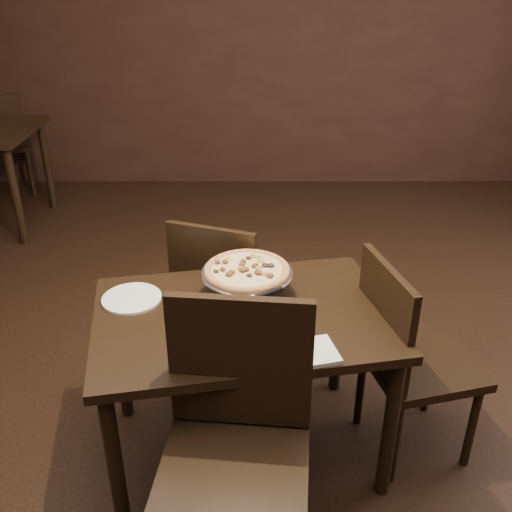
{
  "coord_description": "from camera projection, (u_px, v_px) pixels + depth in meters",
  "views": [
    {
      "loc": [
        0.1,
        -1.72,
        1.9
      ],
      "look_at": [
        0.1,
        0.16,
        0.92
      ],
      "focal_mm": 40.0,
      "sensor_mm": 36.0,
      "label": 1
    }
  ],
  "objects": [
    {
      "name": "dining_table",
      "position": [
        243.0,
        334.0,
        2.21
      ],
      "size": [
        1.24,
        0.94,
        0.7
      ],
      "rotation": [
        0.0,
        0.0,
        0.18
      ],
      "color": "black",
      "rests_on": "ground"
    },
    {
      "name": "napkin_stack",
      "position": [
        313.0,
        352.0,
        1.94
      ],
      "size": [
        0.19,
        0.19,
        0.02
      ],
      "primitive_type": "cube",
      "rotation": [
        0.0,
        0.0,
        0.24
      ],
      "color": "white",
      "rests_on": "dining_table"
    },
    {
      "name": "room",
      "position": [
        244.0,
        139.0,
        1.77
      ],
      "size": [
        6.04,
        7.04,
        2.84
      ],
      "color": "black",
      "rests_on": "ground"
    },
    {
      "name": "pizza_stand",
      "position": [
        247.0,
        271.0,
        2.22
      ],
      "size": [
        0.36,
        0.36,
        0.15
      ],
      "color": "#B4B4BB",
      "rests_on": "dining_table"
    },
    {
      "name": "plate_near",
      "position": [
        241.0,
        353.0,
        1.94
      ],
      "size": [
        0.24,
        0.24,
        0.01
      ],
      "primitive_type": "cylinder",
      "color": "white",
      "rests_on": "dining_table"
    },
    {
      "name": "serving_spatula",
      "position": [
        269.0,
        294.0,
        2.07
      ],
      "size": [
        0.16,
        0.16,
        0.02
      ],
      "rotation": [
        0.0,
        0.0,
        -0.95
      ],
      "color": "#B4B4BB",
      "rests_on": "pizza_stand"
    },
    {
      "name": "parmesan_shaker",
      "position": [
        229.0,
        324.0,
        2.02
      ],
      "size": [
        0.06,
        0.06,
        0.1
      ],
      "color": "beige",
      "rests_on": "dining_table"
    },
    {
      "name": "plate_left",
      "position": [
        132.0,
        298.0,
        2.25
      ],
      "size": [
        0.23,
        0.23,
        0.01
      ],
      "primitive_type": "cylinder",
      "color": "white",
      "rests_on": "dining_table"
    },
    {
      "name": "chair_near",
      "position": [
        236.0,
        441.0,
        1.8
      ],
      "size": [
        0.51,
        0.51,
        1.0
      ],
      "rotation": [
        0.0,
        0.0,
        -0.1
      ],
      "color": "black",
      "rests_on": "ground"
    },
    {
      "name": "pepper_flake_shaker",
      "position": [
        256.0,
        338.0,
        1.94
      ],
      "size": [
        0.06,
        0.06,
        0.11
      ],
      "color": "maroon",
      "rests_on": "dining_table"
    },
    {
      "name": "chair_far",
      "position": [
        223.0,
        295.0,
        2.71
      ],
      "size": [
        0.53,
        0.53,
        0.89
      ],
      "rotation": [
        0.0,
        0.0,
        2.79
      ],
      "color": "black",
      "rests_on": "ground"
    },
    {
      "name": "packet_caddy",
      "position": [
        195.0,
        319.0,
        2.08
      ],
      "size": [
        0.1,
        0.1,
        0.07
      ],
      "rotation": [
        0.0,
        0.0,
        -0.02
      ],
      "color": "black",
      "rests_on": "dining_table"
    },
    {
      "name": "chair_side",
      "position": [
        407.0,
        354.0,
        2.28
      ],
      "size": [
        0.51,
        0.51,
        0.9
      ],
      "rotation": [
        0.0,
        0.0,
        1.82
      ],
      "color": "black",
      "rests_on": "ground"
    },
    {
      "name": "bg_chair_far",
      "position": [
        3.0,
        140.0,
        4.98
      ],
      "size": [
        0.55,
        0.55,
        0.91
      ],
      "rotation": [
        0.0,
        0.0,
        3.5
      ],
      "color": "black",
      "rests_on": "ground"
    }
  ]
}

